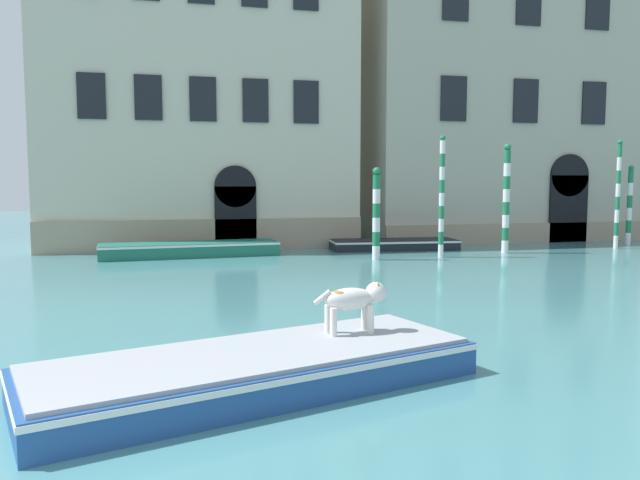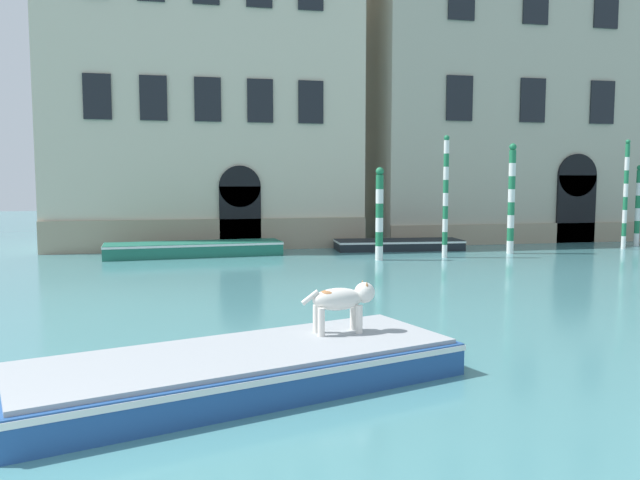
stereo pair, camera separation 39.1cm
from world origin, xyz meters
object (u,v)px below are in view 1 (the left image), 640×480
object	(u,v)px
boat_foreground	(257,368)
mooring_pole_0	(442,196)
boat_moored_near_palazzo	(190,249)
mooring_pole_1	(618,194)
dog_on_deck	(355,299)
mooring_pole_4	(376,213)
mooring_pole_3	(506,198)
boat_moored_far	(394,244)
mooring_pole_2	(629,205)

from	to	relation	value
boat_foreground	mooring_pole_0	world-z (taller)	mooring_pole_0
boat_moored_near_palazzo	mooring_pole_1	distance (m)	17.94
dog_on_deck	mooring_pole_4	size ratio (longest dim) A/B	0.36
dog_on_deck	mooring_pole_3	distance (m)	16.73
boat_moored_near_palazzo	boat_moored_far	size ratio (longest dim) A/B	1.26
dog_on_deck	boat_moored_far	bearing A→B (deg)	61.69
boat_foreground	mooring_pole_2	size ratio (longest dim) A/B	1.85
boat_foreground	mooring_pole_2	distance (m)	24.35
dog_on_deck	boat_moored_far	size ratio (longest dim) A/B	0.22
mooring_pole_3	mooring_pole_2	bearing A→B (deg)	12.38
dog_on_deck	mooring_pole_1	bearing A→B (deg)	35.02
boat_moored_far	mooring_pole_1	world-z (taller)	mooring_pole_1
mooring_pole_0	mooring_pole_2	bearing A→B (deg)	12.36
mooring_pole_0	mooring_pole_1	xyz separation A→B (m)	(8.56, 1.15, 0.01)
mooring_pole_0	mooring_pole_2	world-z (taller)	mooring_pole_0
boat_moored_far	mooring_pole_4	xyz separation A→B (m)	(-1.82, -3.12, 1.48)
dog_on_deck	boat_moored_far	world-z (taller)	dog_on_deck
boat_foreground	boat_moored_near_palazzo	distance (m)	15.75
boat_moored_far	mooring_pole_4	world-z (taller)	mooring_pole_4
mooring_pole_2	mooring_pole_1	bearing A→B (deg)	-144.49
dog_on_deck	boat_foreground	bearing A→B (deg)	-162.90
mooring_pole_0	mooring_pole_2	distance (m)	10.28
mooring_pole_0	mooring_pole_1	bearing A→B (deg)	7.65
boat_moored_near_palazzo	mooring_pole_0	bearing A→B (deg)	-19.17
boat_foreground	mooring_pole_1	bearing A→B (deg)	22.57
mooring_pole_1	mooring_pole_4	size ratio (longest dim) A/B	1.36
boat_moored_far	mooring_pole_3	bearing A→B (deg)	-25.96
boat_foreground	mooring_pole_3	distance (m)	18.35
mooring_pole_4	mooring_pole_0	bearing A→B (deg)	4.48
boat_moored_near_palazzo	mooring_pole_2	xyz separation A→B (m)	(19.24, -0.26, 1.52)
mooring_pole_0	mooring_pole_1	distance (m)	8.63
boat_foreground	dog_on_deck	size ratio (longest dim) A/B	5.53
mooring_pole_4	boat_foreground	bearing A→B (deg)	-114.93
mooring_pole_0	boat_moored_far	bearing A→B (deg)	105.60
boat_moored_near_palazzo	mooring_pole_0	size ratio (longest dim) A/B	1.49
boat_foreground	mooring_pole_3	world-z (taller)	mooring_pole_3
dog_on_deck	mooring_pole_1	distance (m)	20.86
mooring_pole_1	mooring_pole_2	bearing A→B (deg)	35.51
dog_on_deck	boat_moored_near_palazzo	bearing A→B (deg)	91.79
dog_on_deck	mooring_pole_0	distance (m)	14.50
boat_moored_far	mooring_pole_3	xyz separation A→B (m)	(3.87, -2.24, 1.97)
mooring_pole_3	mooring_pole_4	size ratio (longest dim) A/B	1.29
mooring_pole_2	mooring_pole_4	xyz separation A→B (m)	(-12.66, -2.40, -0.10)
mooring_pole_4	boat_moored_far	bearing A→B (deg)	59.67
mooring_pole_2	mooring_pole_4	size ratio (longest dim) A/B	1.06
mooring_pole_4	mooring_pole_3	bearing A→B (deg)	8.72
mooring_pole_2	mooring_pole_4	bearing A→B (deg)	-169.25
boat_foreground	mooring_pole_1	size ratio (longest dim) A/B	1.44
mooring_pole_1	mooring_pole_3	xyz separation A→B (m)	(-5.50, -0.48, -0.12)
boat_foreground	dog_on_deck	bearing A→B (deg)	6.04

